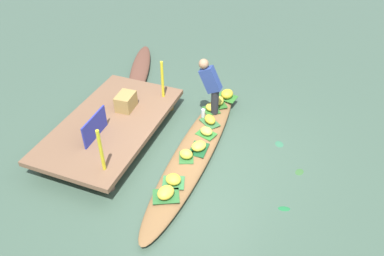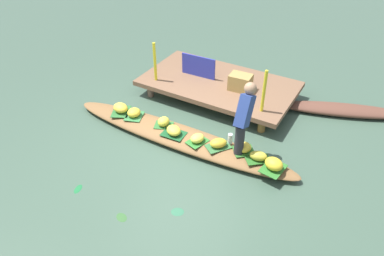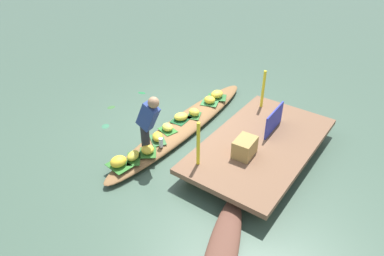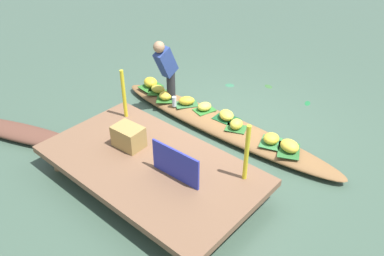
{
  "view_description": "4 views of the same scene",
  "coord_description": "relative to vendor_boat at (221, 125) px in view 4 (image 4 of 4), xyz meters",
  "views": [
    {
      "loc": [
        -5.07,
        -1.91,
        4.92
      ],
      "look_at": [
        0.34,
        0.2,
        0.34
      ],
      "focal_mm": 35.55,
      "sensor_mm": 36.0,
      "label": 1
    },
    {
      "loc": [
        2.9,
        -4.51,
        4.19
      ],
      "look_at": [
        0.23,
        0.11,
        0.3
      ],
      "focal_mm": 34.57,
      "sensor_mm": 36.0,
      "label": 2
    },
    {
      "loc": [
        5.12,
        3.9,
        4.33
      ],
      "look_at": [
        0.37,
        0.5,
        0.44
      ],
      "focal_mm": 33.83,
      "sensor_mm": 36.0,
      "label": 3
    },
    {
      "loc": [
        -3.42,
        4.68,
        3.86
      ],
      "look_at": [
        0.16,
        0.59,
        0.26
      ],
      "focal_mm": 37.01,
      "sensor_mm": 36.0,
      "label": 4
    }
  ],
  "objects": [
    {
      "name": "vendor_person",
      "position": [
        1.18,
        0.11,
        0.79
      ],
      "size": [
        0.2,
        0.49,
        1.21
      ],
      "color": "#28282D",
      "rests_on": "vendor_boat"
    },
    {
      "name": "drifting_plant_1",
      "position": [
        -0.71,
        -1.84,
        -0.09
      ],
      "size": [
        0.16,
        0.22,
        0.01
      ],
      "primitive_type": "ellipsoid",
      "rotation": [
        0.0,
        0.0,
        1.88
      ],
      "color": "#1D6B36",
      "rests_on": "ground"
    },
    {
      "name": "drifting_plant_0",
      "position": [
        0.24,
        -1.95,
        -0.09
      ],
      "size": [
        0.23,
        0.2,
        0.01
      ],
      "primitive_type": "ellipsoid",
      "rotation": [
        0.0,
        0.0,
        2.77
      ],
      "color": "#346230",
      "rests_on": "ground"
    },
    {
      "name": "leaf_mat_4",
      "position": [
        -1.32,
        0.01,
        0.1
      ],
      "size": [
        0.48,
        0.53,
        0.01
      ],
      "primitive_type": "cube",
      "rotation": [
        0.0,
        0.0,
        2.03
      ],
      "color": "#2C6831",
      "rests_on": "vendor_boat"
    },
    {
      "name": "banana_bunch_2",
      "position": [
        0.82,
        -0.01,
        0.18
      ],
      "size": [
        0.35,
        0.35,
        0.15
      ],
      "primitive_type": "ellipsoid",
      "rotation": [
        0.0,
        0.0,
        0.78
      ],
      "color": "gold",
      "rests_on": "vendor_boat"
    },
    {
      "name": "leaf_mat_1",
      "position": [
        1.53,
        0.01,
        0.1
      ],
      "size": [
        0.46,
        0.44,
        0.01
      ],
      "primitive_type": "cube",
      "rotation": [
        0.0,
        0.0,
        0.7
      ],
      "color": "#2B6524",
      "rests_on": "vendor_boat"
    },
    {
      "name": "leaf_mat_6",
      "position": [
        -0.34,
        0.04,
        0.1
      ],
      "size": [
        0.41,
        0.37,
        0.01
      ],
      "primitive_type": "cube",
      "rotation": [
        0.0,
        0.0,
        0.38
      ],
      "color": "#306C30",
      "rests_on": "vendor_boat"
    },
    {
      "name": "banana_bunch_7",
      "position": [
        1.24,
        0.1,
        0.18
      ],
      "size": [
        0.32,
        0.32,
        0.15
      ],
      "primitive_type": "ellipsoid",
      "rotation": [
        0.0,
        0.0,
        1.13
      ],
      "color": "yellow",
      "rests_on": "vendor_boat"
    },
    {
      "name": "vendor_boat",
      "position": [
        0.0,
        0.0,
        0.0
      ],
      "size": [
        4.56,
        0.72,
        0.19
      ],
      "primitive_type": "ellipsoid",
      "rotation": [
        0.0,
        0.0,
        0.01
      ],
      "color": "brown",
      "rests_on": "ground"
    },
    {
      "name": "leaf_mat_3",
      "position": [
        -1.0,
        0.01,
        0.1
      ],
      "size": [
        0.42,
        0.45,
        0.01
      ],
      "primitive_type": "cube",
      "rotation": [
        0.0,
        0.0,
        1.9
      ],
      "color": "#357940",
      "rests_on": "vendor_boat"
    },
    {
      "name": "banana_bunch_0",
      "position": [
        0.44,
        -0.07,
        0.17
      ],
      "size": [
        0.28,
        0.31,
        0.15
      ],
      "primitive_type": "ellipsoid",
      "rotation": [
        0.0,
        0.0,
        4.35
      ],
      "color": "#E5DD4E",
      "rests_on": "vendor_boat"
    },
    {
      "name": "leaf_mat_8",
      "position": [
        -0.04,
        -0.09,
        0.1
      ],
      "size": [
        0.43,
        0.33,
        0.01
      ],
      "primitive_type": "cube",
      "rotation": [
        0.0,
        0.0,
        0.05
      ],
      "color": "#185128",
      "rests_on": "vendor_boat"
    },
    {
      "name": "moored_boat",
      "position": [
        2.4,
        2.42,
        -0.0
      ],
      "size": [
        2.59,
        1.33,
        0.19
      ],
      "primitive_type": "ellipsoid",
      "rotation": [
        0.0,
        0.0,
        0.36
      ],
      "color": "brown",
      "rests_on": "ground"
    },
    {
      "name": "banana_bunch_6",
      "position": [
        -0.34,
        0.04,
        0.18
      ],
      "size": [
        0.21,
        0.25,
        0.17
      ],
      "primitive_type": "ellipsoid",
      "rotation": [
        0.0,
        0.0,
        1.62
      ],
      "color": "yellow",
      "rests_on": "vendor_boat"
    },
    {
      "name": "banana_bunch_4",
      "position": [
        -1.32,
        0.01,
        0.19
      ],
      "size": [
        0.36,
        0.32,
        0.17
      ],
      "primitive_type": "ellipsoid",
      "rotation": [
        0.0,
        0.0,
        6.02
      ],
      "color": "yellow",
      "rests_on": "vendor_boat"
    },
    {
      "name": "produce_crate",
      "position": [
        0.44,
        1.69,
        0.43
      ],
      "size": [
        0.46,
        0.35,
        0.33
      ],
      "primitive_type": "cube",
      "rotation": [
        0.0,
        0.0,
        0.06
      ],
      "color": "#A28246",
      "rests_on": "dock_platform"
    },
    {
      "name": "canal_water",
      "position": [
        0.0,
        0.0,
        -0.1
      ],
      "size": [
        40.0,
        40.0,
        0.0
      ],
      "primitive_type": "plane",
      "color": "#3F5847",
      "rests_on": "ground"
    },
    {
      "name": "leaf_mat_5",
      "position": [
        1.82,
        -0.07,
        0.1
      ],
      "size": [
        0.38,
        0.46,
        0.01
      ],
      "primitive_type": "cube",
      "rotation": [
        0.0,
        0.0,
        1.44
      ],
      "color": "#2F722A",
      "rests_on": "vendor_boat"
    },
    {
      "name": "leaf_mat_0",
      "position": [
        0.44,
        -0.07,
        0.1
      ],
      "size": [
        0.36,
        0.42,
        0.01
      ],
      "primitive_type": "cube",
      "rotation": [
        0.0,
        0.0,
        1.29
      ],
      "color": "#30762E",
      "rests_on": "vendor_boat"
    },
    {
      "name": "drifting_plant_2",
      "position": [
        0.89,
        -1.45,
        -0.09
      ],
      "size": [
        0.25,
        0.23,
        0.01
      ],
      "primitive_type": "ellipsoid",
      "rotation": [
        0.0,
        0.0,
        2.08
      ],
      "color": "#316C4B",
      "rests_on": "ground"
    },
    {
      "name": "railing_post_west",
      "position": [
        -1.28,
        1.16,
        0.69
      ],
      "size": [
        0.06,
        0.06,
        0.84
      ],
      "primitive_type": "cylinder",
      "color": "yellow",
      "rests_on": "dock_platform"
    },
    {
      "name": "leaf_mat_2",
      "position": [
        0.82,
        -0.01,
        0.1
      ],
      "size": [
        0.45,
        0.49,
        0.01
      ],
      "primitive_type": "cube",
      "rotation": [
        0.0,
        0.0,
        0.94
      ],
      "color": "#346A38",
      "rests_on": "vendor_boat"
    },
    {
      "name": "dock_platform",
      "position": [
        -0.08,
        1.76,
        0.21
      ],
      "size": [
        3.2,
        1.8,
        0.36
      ],
      "color": "brown",
      "rests_on": "ground"
    },
    {
      "name": "railing_post_east",
      "position": [
        1.12,
        1.16,
        0.69
      ],
      "size": [
        0.06,
        0.06,
        0.84
      ],
      "primitive_type": "cylinder",
      "color": "yellow",
      "rests_on": "dock_platform"
    },
    {
      "name": "leaf_mat_7",
      "position": [
        1.24,
        0.1,
        0.1
      ],
      "size": [
        0.46,
        0.46,
        0.01
      ],
      "primitive_type": "cube",
      "rotation": [
        0.0,
        0.0,
        0.69
      ],
      "color": "#2F6827",
      "rests_on": "vendor_boat"
    },
    {
      "name": "banana_bunch_1",
      "position": [
        1.53,
        0.01,
        0.18
      ],
      "size": [
        0.32,
        0.25,
        0.15
      ],
      "primitive_type": "ellipsoid",
      "rotation": [
        0.0,
        0.0,
        3.4
      ],
      "color": "gold",
      "rests_on": "vendor_boat"
    },
    {
      "name": "banana_bunch_3",
      "position": [
        -1.0,
        0.01,
        0.18
      ],
      "size": [
        0.26,
        0.28,
        0.16
      ],
      "primitive_type": "ellipsoid",
      "rotation": [
        0.0,
        0.0,
        4.63
      ],
      "color": "yellow",
      "rests_on": "vendor_boat"
    },
    {
      "name": "banana_bunch_5",
      "position": [
        1.82,
        -0.07,
        0.19
      ],
      "size": [
        0.36,
        0.32,
        0.19
      ],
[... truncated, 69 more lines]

